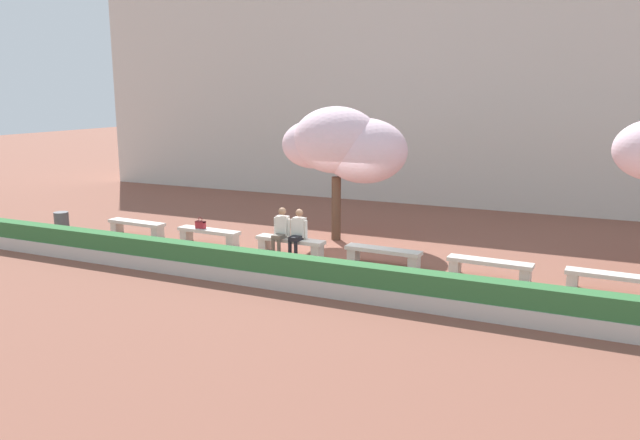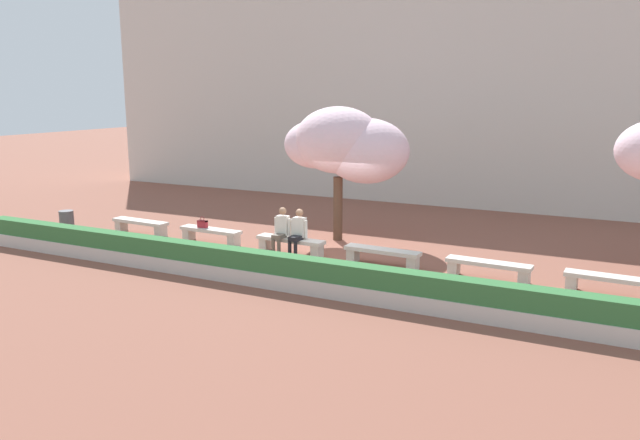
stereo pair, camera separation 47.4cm
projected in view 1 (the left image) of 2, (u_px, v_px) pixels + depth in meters
ground_plane at (335, 259)px, 16.88m from camera, size 100.00×100.00×0.00m
building_facade at (441, 92)px, 25.73m from camera, size 31.37×4.00×8.84m
stone_bench_west_end at (137, 226)px, 19.62m from camera, size 2.05×0.51×0.45m
stone_bench_near_west at (209, 234)px, 18.50m from camera, size 2.05×0.51×0.45m
stone_bench_center at (290, 243)px, 17.38m from camera, size 2.05×0.51×0.45m
stone_bench_near_east at (383, 254)px, 16.26m from camera, size 2.05×0.51×0.45m
stone_bench_east_end at (490, 266)px, 15.13m from camera, size 2.05×0.51×0.45m
stone_bench_far_east at (613, 280)px, 14.01m from camera, size 2.05×0.51×0.45m
person_seated_left at (281, 229)px, 17.36m from camera, size 0.51×0.68×1.29m
person_seated_right at (298, 231)px, 17.14m from camera, size 0.51×0.68×1.29m
handbag at (200, 224)px, 18.56m from camera, size 0.30×0.15×0.34m
cherry_tree_main at (344, 145)px, 18.55m from camera, size 3.84×2.68×4.03m
planter_hedge_foreground at (286, 272)px, 14.30m from camera, size 19.69×0.50×0.80m
trash_bin at (62, 224)px, 19.41m from camera, size 0.44×0.44×0.78m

